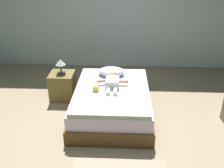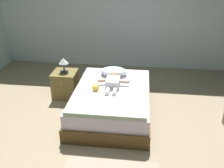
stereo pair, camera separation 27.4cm
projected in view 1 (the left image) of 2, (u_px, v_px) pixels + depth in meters
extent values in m
plane|color=gray|center=(116.00, 144.00, 3.57)|extent=(8.00, 8.00, 0.00)
cube|color=silver|center=(121.00, 9.00, 5.67)|extent=(8.00, 0.12, 2.70)
cube|color=brown|center=(112.00, 107.00, 4.26)|extent=(1.24, 1.81, 0.22)
cube|color=silver|center=(112.00, 95.00, 4.16)|extent=(1.20, 1.74, 0.21)
ellipsoid|color=silver|center=(111.00, 71.00, 4.60)|extent=(0.48, 0.36, 0.14)
cube|color=white|center=(112.00, 82.00, 4.20)|extent=(0.22, 0.29, 0.14)
sphere|color=tan|center=(113.00, 76.00, 4.39)|extent=(0.17, 0.17, 0.17)
cylinder|color=tan|center=(102.00, 81.00, 4.24)|extent=(0.17, 0.10, 0.06)
cylinder|color=tan|center=(123.00, 81.00, 4.23)|extent=(0.16, 0.06, 0.06)
cylinder|color=white|center=(108.00, 91.00, 4.00)|extent=(0.06, 0.20, 0.06)
cylinder|color=white|center=(115.00, 91.00, 4.00)|extent=(0.06, 0.20, 0.06)
cube|color=#2886DD|center=(128.00, 81.00, 4.38)|extent=(0.02, 0.11, 0.01)
cube|color=white|center=(128.00, 79.00, 4.42)|extent=(0.02, 0.03, 0.01)
cube|color=brown|center=(63.00, 86.00, 4.66)|extent=(0.43, 0.43, 0.50)
sphere|color=tan|center=(59.00, 86.00, 4.41)|extent=(0.03, 0.03, 0.03)
cylinder|color=#333338|center=(61.00, 73.00, 4.55)|extent=(0.15, 0.15, 0.02)
cylinder|color=#333338|center=(61.00, 69.00, 4.51)|extent=(0.02, 0.02, 0.15)
cone|color=silver|center=(60.00, 62.00, 4.46)|extent=(0.17, 0.17, 0.10)
cube|color=#A2B89B|center=(110.00, 112.00, 3.45)|extent=(1.12, 0.29, 0.06)
cube|color=yellow|center=(96.00, 88.00, 4.06)|extent=(0.10, 0.10, 0.09)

